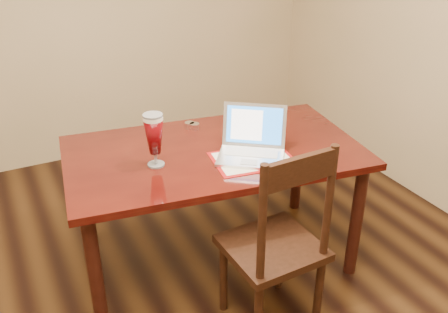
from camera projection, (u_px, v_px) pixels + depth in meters
name	position (u px, v px, depth m)	size (l,w,h in m)	color
room_shell	(168.00, 1.00, 1.76)	(4.51, 5.01, 2.71)	tan
dining_table	(214.00, 163.00, 2.92)	(1.81, 1.18, 1.09)	#470F09
dining_chair	(277.00, 246.00, 2.53)	(0.48, 0.46, 1.10)	black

